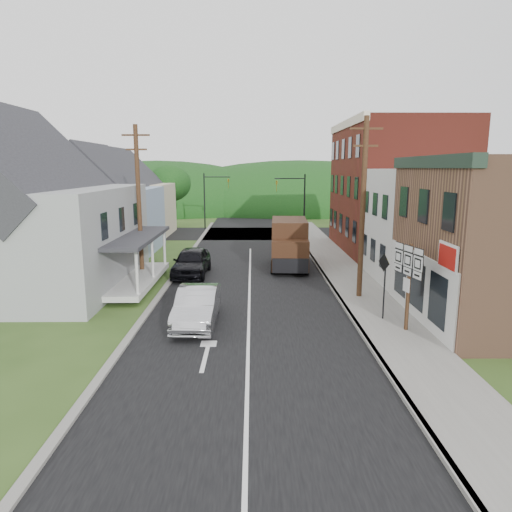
{
  "coord_description": "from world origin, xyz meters",
  "views": [
    {
      "loc": [
        0.16,
        -18.9,
        6.57
      ],
      "look_at": [
        0.34,
        3.61,
        2.2
      ],
      "focal_mm": 32.0,
      "sensor_mm": 36.0,
      "label": 1
    }
  ],
  "objects_px": {
    "delivery_van": "(289,244)",
    "warning_sign": "(384,277)",
    "silver_sedan": "(197,306)",
    "dark_sedan": "(192,262)",
    "route_sign_cluster": "(408,275)"
  },
  "relations": [
    {
      "from": "warning_sign",
      "to": "delivery_van",
      "type": "bearing_deg",
      "value": 88.1
    },
    {
      "from": "dark_sedan",
      "to": "warning_sign",
      "type": "height_order",
      "value": "warning_sign"
    },
    {
      "from": "silver_sedan",
      "to": "delivery_van",
      "type": "distance_m",
      "value": 12.19
    },
    {
      "from": "delivery_van",
      "to": "warning_sign",
      "type": "xyz_separation_m",
      "value": [
        3.17,
        -10.96,
        0.37
      ]
    },
    {
      "from": "dark_sedan",
      "to": "route_sign_cluster",
      "type": "distance_m",
      "value": 14.24
    },
    {
      "from": "dark_sedan",
      "to": "route_sign_cluster",
      "type": "bearing_deg",
      "value": -43.8
    },
    {
      "from": "delivery_van",
      "to": "route_sign_cluster",
      "type": "bearing_deg",
      "value": -70.33
    },
    {
      "from": "silver_sedan",
      "to": "dark_sedan",
      "type": "xyz_separation_m",
      "value": [
        -1.41,
        8.94,
        0.07
      ]
    },
    {
      "from": "route_sign_cluster",
      "to": "dark_sedan",
      "type": "bearing_deg",
      "value": 122.45
    },
    {
      "from": "dark_sedan",
      "to": "warning_sign",
      "type": "distance_m",
      "value": 12.85
    },
    {
      "from": "route_sign_cluster",
      "to": "warning_sign",
      "type": "bearing_deg",
      "value": 98.6
    },
    {
      "from": "dark_sedan",
      "to": "warning_sign",
      "type": "relative_size",
      "value": 1.74
    },
    {
      "from": "delivery_van",
      "to": "warning_sign",
      "type": "relative_size",
      "value": 2.02
    },
    {
      "from": "silver_sedan",
      "to": "warning_sign",
      "type": "bearing_deg",
      "value": 2.39
    },
    {
      "from": "silver_sedan",
      "to": "route_sign_cluster",
      "type": "relative_size",
      "value": 1.34
    }
  ]
}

